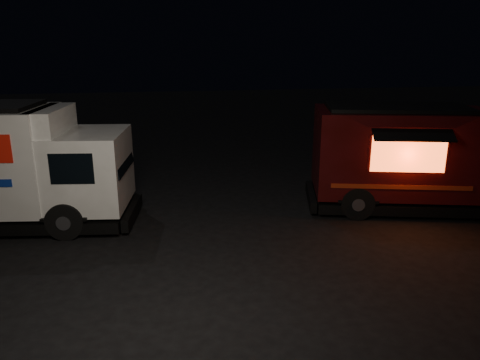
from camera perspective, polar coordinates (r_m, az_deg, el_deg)
The scene contains 2 objects.
ground at distance 12.05m, azimuth -5.74°, elevation -9.13°, with size 80.00×80.00×0.00m, color black.
red_truck at distance 15.87m, azimuth 21.37°, elevation 2.48°, with size 7.10×2.61×3.30m, color #380A0C, non-canonical shape.
Camera 1 is at (-0.61, -10.84, 5.23)m, focal length 35.00 mm.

